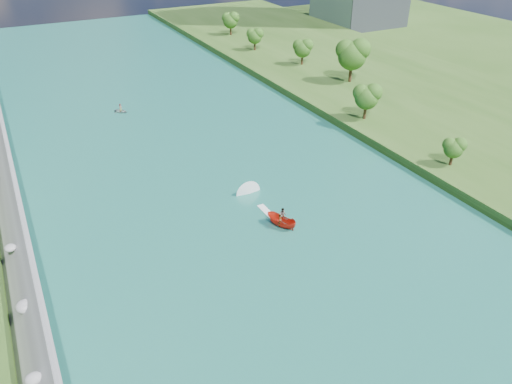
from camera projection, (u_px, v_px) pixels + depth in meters
ground at (285, 265)px, 54.74m from camera, size 260.00×260.00×0.00m
river_water at (213, 185)px, 69.98m from camera, size 55.00×240.00×0.10m
berm_east at (466, 118)px, 89.37m from camera, size 44.00×240.00×1.50m
riprap_bank at (11, 227)px, 57.82m from camera, size 4.61×236.00×4.38m
trees_east at (395, 89)px, 88.11m from camera, size 16.93×138.56×10.45m
motorboat at (275, 215)px, 61.91m from camera, size 3.60×18.96×2.12m
raft at (121, 110)px, 93.36m from camera, size 3.13×3.22×1.60m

